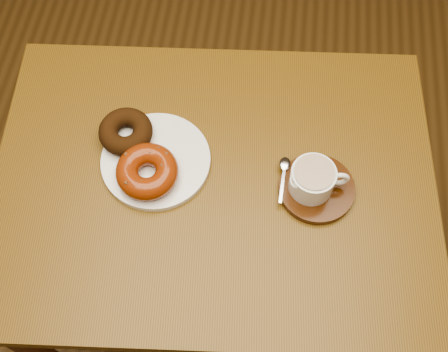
# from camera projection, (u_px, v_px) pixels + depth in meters

# --- Properties ---
(ground) EXTENTS (6.00, 6.00, 0.00)m
(ground) POSITION_uv_depth(u_px,v_px,m) (130.00, 351.00, 1.71)
(ground) COLOR brown
(ground) RESTS_ON ground
(cafe_table) EXTENTS (0.90, 0.71, 0.80)m
(cafe_table) POSITION_uv_depth(u_px,v_px,m) (215.00, 207.00, 1.19)
(cafe_table) COLOR brown
(cafe_table) RESTS_ON ground
(donut_plate) EXTENTS (0.24, 0.24, 0.01)m
(donut_plate) POSITION_uv_depth(u_px,v_px,m) (156.00, 161.00, 1.09)
(donut_plate) COLOR white
(donut_plate) RESTS_ON cafe_table
(donut_cinnamon) EXTENTS (0.14, 0.14, 0.04)m
(donut_cinnamon) POSITION_uv_depth(u_px,v_px,m) (126.00, 132.00, 1.09)
(donut_cinnamon) COLOR black
(donut_cinnamon) RESTS_ON donut_plate
(donut_caramel) EXTENTS (0.14, 0.14, 0.04)m
(donut_caramel) POSITION_uv_depth(u_px,v_px,m) (147.00, 171.00, 1.05)
(donut_caramel) COLOR maroon
(donut_caramel) RESTS_ON donut_plate
(saucer) EXTENTS (0.17, 0.17, 0.02)m
(saucer) POSITION_uv_depth(u_px,v_px,m) (316.00, 189.00, 1.06)
(saucer) COLOR #381A07
(saucer) RESTS_ON cafe_table
(coffee_cup) EXTENTS (0.11, 0.08, 0.06)m
(coffee_cup) POSITION_uv_depth(u_px,v_px,m) (313.00, 179.00, 1.03)
(coffee_cup) COLOR white
(coffee_cup) RESTS_ON saucer
(teaspoon) EXTENTS (0.02, 0.10, 0.01)m
(teaspoon) POSITION_uv_depth(u_px,v_px,m) (284.00, 168.00, 1.07)
(teaspoon) COLOR silver
(teaspoon) RESTS_ON saucer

